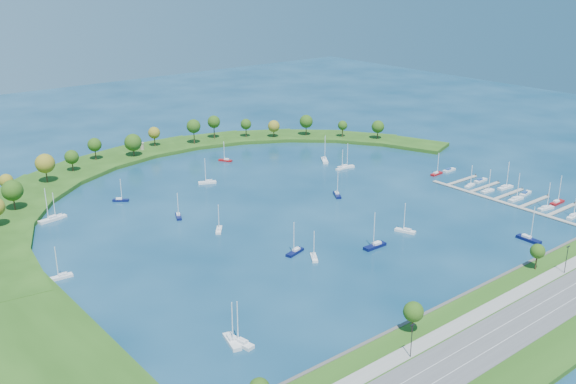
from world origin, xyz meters
TOP-DOWN VIEW (x-y plane):
  - ground at (0.00, 0.00)m, footprint 700.00×700.00m
  - south_shoreline at (0.03, -122.88)m, footprint 420.00×43.10m
  - breakwater at (-46.33, 48.72)m, footprint 286.74×247.64m
  - breakwater_trees at (-17.13, 88.36)m, footprint 242.91×93.53m
  - harbor_tower at (-9.97, 118.12)m, footprint 2.60×2.60m
  - dock_system at (85.30, -61.00)m, footprint 24.28×82.00m
  - moored_boat_0 at (-85.32, 49.10)m, footprint 8.37×3.45m
  - moored_boat_1 at (59.27, 40.00)m, footprint 8.08×9.85m
  - moored_boat_2 at (56.50, 23.81)m, footprint 7.46×2.74m
  - moored_boat_3 at (-29.41, -41.37)m, footprint 9.03×4.68m
  - moored_boat_4 at (17.63, 74.65)m, footprint 5.82×7.55m
  - moored_boat_5 at (-27.03, -49.42)m, footprint 5.78×7.24m
  - moored_boat_6 at (-80.75, -78.74)m, footprint 4.20×9.48m
  - moored_boat_7 at (-2.36, -56.55)m, footprint 9.96×2.92m
  - moored_boat_8 at (-104.92, -6.13)m, footprint 8.34×2.89m
  - moored_boat_9 at (-54.90, 52.22)m, footprint 6.98×6.14m
  - moored_boat_10 at (-39.53, -5.42)m, footprint 6.34×7.26m
  - moored_boat_11 at (48.81, -89.89)m, footprint 3.05×9.94m
  - moored_boat_12 at (18.03, -53.90)m, footprint 5.23×8.69m
  - moored_boat_13 at (-44.63, 18.07)m, footprint 5.10×7.86m
  - moored_boat_14 at (59.91, 24.09)m, footprint 9.48×5.17m
  - moored_boat_15 at (-88.39, 48.35)m, footprint 10.36×4.38m
  - moored_boat_16 at (26.37, -4.89)m, footprint 6.45×8.46m
  - moored_boat_17 at (-82.24, -76.75)m, footprint 4.87×9.62m
  - moored_boat_18 at (-10.63, 48.63)m, footprint 8.99×6.00m
  - docked_boat_0 at (85.52, -88.36)m, footprint 8.52×3.09m
  - docked_boat_2 at (85.52, -75.76)m, footprint 8.64×3.72m
  - docked_boat_3 at (96.00, -75.19)m, footprint 9.01×2.66m
  - docked_boat_4 at (85.51, -60.88)m, footprint 8.92×2.74m
  - docked_boat_5 at (95.98, -59.31)m, footprint 8.84×3.60m
  - docked_boat_6 at (85.53, -45.84)m, footprint 7.72×2.75m
  - docked_boat_7 at (96.00, -48.54)m, footprint 9.25×3.22m
  - docked_boat_8 at (85.54, -35.83)m, footprint 7.50×3.16m
  - docked_boat_9 at (95.98, -34.51)m, footprint 8.62×2.70m
  - docked_boat_10 at (87.93, -13.66)m, footprint 7.96×2.66m
  - docked_boat_11 at (97.88, -13.94)m, footprint 8.50×2.68m

SIDE VIEW (x-z plane):
  - ground at x=0.00m, z-range 0.00..0.00m
  - dock_system at x=85.30m, z-range -0.45..1.15m
  - docked_boat_11 at x=97.88m, z-range -0.23..1.49m
  - docked_boat_9 at x=95.98m, z-range -0.23..1.51m
  - docked_boat_5 at x=95.98m, z-range -0.23..1.52m
  - docked_boat_8 at x=85.54m, z-range -4.47..6.21m
  - moored_boat_2 at x=56.50m, z-range -4.49..6.23m
  - moored_boat_9 at x=-54.90m, z-range -4.49..6.23m
  - moored_boat_5 at x=-27.03m, z-range -4.52..6.26m
  - moored_boat_10 at x=-39.53m, z-range -4.68..6.44m
  - docked_boat_6 at x=85.53m, z-range -4.68..6.44m
  - moored_boat_4 at x=17.63m, z-range -4.69..6.45m
  - moored_boat_13 at x=-44.63m, z-range -4.74..6.51m
  - docked_boat_10 at x=87.93m, z-range -4.87..6.65m
  - moored_boat_0 at x=-85.32m, z-range -5.07..6.88m
  - moored_boat_8 at x=-104.92m, z-range -5.11..6.93m
  - docked_boat_0 at x=85.52m, z-range -5.22..7.04m
  - docked_boat_2 at x=85.52m, z-range -5.23..7.06m
  - moored_boat_12 at x=18.03m, z-range -5.26..7.09m
  - moored_boat_16 at x=26.37m, z-range -5.31..7.15m
  - moored_boat_3 at x=-29.41m, z-range -5.46..7.32m
  - moored_boat_18 at x=-10.63m, z-range -5.52..7.39m
  - docked_boat_4 at x=85.51m, z-range -5.57..7.44m
  - docked_boat_3 at x=96.00m, z-range -5.65..7.54m
  - docked_boat_7 at x=96.00m, z-range -5.73..7.63m
  - moored_boat_14 at x=59.91m, z-range -5.76..7.66m
  - moored_boat_6 at x=-80.75m, z-range -5.79..7.69m
  - moored_boat_17 at x=-82.24m, z-range -5.86..7.77m
  - moored_boat_11 at x=48.81m, z-range -6.26..8.24m
  - breakwater at x=-46.33m, z-range -0.01..1.99m
  - moored_boat_7 at x=-2.36m, z-range -6.30..8.28m
  - moored_boat_15 at x=-88.39m, z-range -6.38..8.37m
  - moored_boat_1 at x=59.27m, z-range -6.40..8.39m
  - south_shoreline at x=0.03m, z-range -4.80..6.80m
  - harbor_tower at x=-9.97m, z-range 2.05..6.18m
  - breakwater_trees at x=-17.13m, z-range 3.28..17.95m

